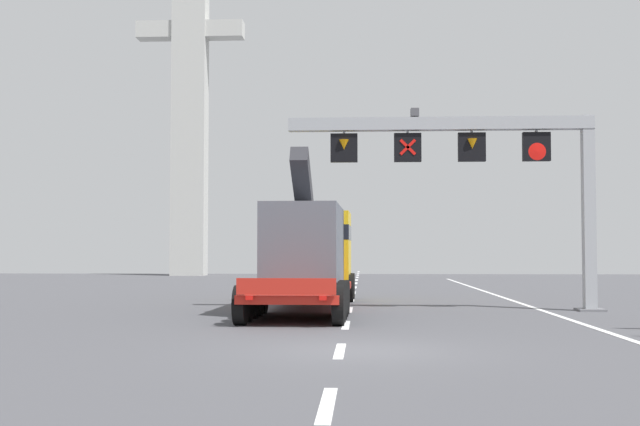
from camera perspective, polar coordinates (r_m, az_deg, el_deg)
ground at (r=17.09m, az=2.72°, el=-9.51°), size 112.00×112.00×0.00m
lane_markings at (r=46.09m, az=2.43°, el=-5.18°), size 0.20×72.74×0.01m
edge_line_right at (r=29.68m, az=14.99°, el=-6.50°), size 0.20×63.00×0.01m
overhead_lane_gantry at (r=28.95m, az=10.97°, el=4.00°), size 10.76×0.90×6.99m
heavy_haul_truck_red at (r=29.97m, az=-0.65°, el=-2.75°), size 3.18×14.10×5.30m
bridge_pylon_distant at (r=70.82m, az=-8.99°, el=9.58°), size 9.00×2.00×33.24m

